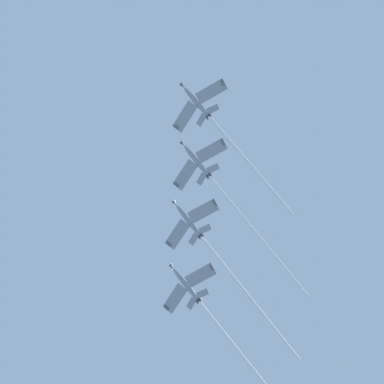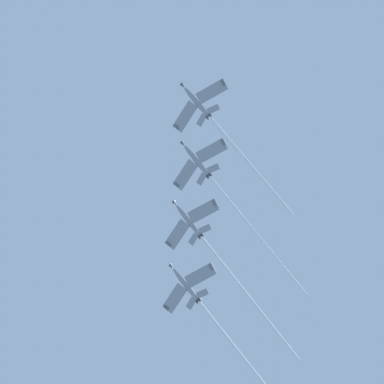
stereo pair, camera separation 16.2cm
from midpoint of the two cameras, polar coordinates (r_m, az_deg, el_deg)
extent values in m
ellipsoid|color=gray|center=(150.21, 0.53, 10.02)|extent=(6.06, 10.86, 6.93)
cone|color=#595E60|center=(152.75, -1.03, 11.79)|extent=(1.91, 2.30, 1.82)
ellipsoid|color=black|center=(151.53, 0.12, 10.53)|extent=(2.10, 3.05, 2.13)
cube|color=gray|center=(149.34, 2.21, 11.19)|extent=(9.44, 4.81, 1.90)
cube|color=#595E60|center=(149.10, 3.48, 12.17)|extent=(0.98, 1.74, 0.97)
cube|color=gray|center=(150.50, -0.77, 8.43)|extent=(9.08, 8.13, 1.90)
cube|color=#595E60|center=(151.15, -1.81, 7.29)|extent=(1.56, 1.72, 0.97)
cube|color=gray|center=(148.25, 2.38, 9.25)|extent=(3.76, 2.04, 1.00)
cube|color=gray|center=(148.75, 1.08, 8.06)|extent=(3.78, 3.65, 1.00)
cube|color=#595E60|center=(149.86, 1.84, 8.62)|extent=(1.58, 3.22, 3.61)
cylinder|color=#38383D|center=(148.07, 2.03, 8.56)|extent=(1.25, 1.48, 1.18)
cylinder|color=#38383D|center=(148.17, 1.78, 8.32)|extent=(1.25, 1.48, 1.18)
cylinder|color=white|center=(143.15, 6.48, 3.08)|extent=(14.47, 30.29, 18.50)
ellipsoid|color=gray|center=(148.54, 0.56, 3.50)|extent=(6.07, 10.85, 6.95)
cone|color=#595E60|center=(150.55, -1.00, 5.39)|extent=(1.91, 2.30, 1.82)
ellipsoid|color=black|center=(149.70, 0.14, 4.08)|extent=(2.10, 3.04, 2.13)
cube|color=gray|center=(147.33, 2.24, 4.65)|extent=(9.44, 4.82, 1.90)
cube|color=#595E60|center=(146.80, 3.50, 5.62)|extent=(0.98, 1.74, 0.97)
cube|color=gray|center=(149.30, -0.73, 1.93)|extent=(9.08, 8.14, 1.90)
cube|color=#595E60|center=(150.28, -1.77, 0.80)|extent=(1.57, 1.72, 0.97)
cube|color=gray|center=(146.81, 2.40, 2.65)|extent=(3.76, 2.05, 1.00)
cube|color=gray|center=(147.66, 1.11, 1.48)|extent=(3.78, 3.65, 1.00)
cube|color=#595E60|center=(148.60, 1.87, 2.08)|extent=(1.59, 3.22, 3.61)
cylinder|color=#38383D|center=(146.85, 2.06, 1.95)|extent=(1.25, 1.48, 1.18)
cylinder|color=#38383D|center=(147.01, 1.80, 1.71)|extent=(1.25, 1.48, 1.18)
cylinder|color=white|center=(143.23, 7.28, -4.67)|extent=(16.36, 34.86, 21.19)
ellipsoid|color=gray|center=(148.37, -0.34, -3.24)|extent=(6.13, 10.82, 6.97)
cone|color=#595E60|center=(149.88, -1.90, -1.27)|extent=(1.92, 2.30, 1.82)
ellipsoid|color=black|center=(149.38, -0.75, -2.62)|extent=(2.12, 3.04, 2.14)
cube|color=gray|center=(146.75, 1.32, -2.15)|extent=(9.45, 4.87, 1.91)
cube|color=#595E60|center=(145.86, 2.57, -1.19)|extent=(0.99, 1.74, 0.97)
cube|color=gray|center=(149.67, -1.62, -4.78)|extent=(9.05, 8.17, 1.91)
cube|color=#595E60|center=(151.03, -2.65, -5.85)|extent=(1.57, 1.71, 0.97)
cube|color=gray|center=(146.82, 1.49, -4.16)|extent=(3.77, 2.07, 1.01)
cube|color=gray|center=(148.08, 0.21, -5.29)|extent=(3.77, 3.66, 1.01)
cube|color=#595E60|center=(148.80, 0.98, -4.64)|extent=(1.61, 3.21, 3.61)
cylinder|color=#38383D|center=(147.08, 1.16, -4.85)|extent=(1.25, 1.48, 1.18)
cylinder|color=#38383D|center=(147.33, 0.90, -5.08)|extent=(1.25, 1.48, 1.18)
cylinder|color=white|center=(145.20, 6.37, -11.50)|extent=(16.66, 34.72, 21.33)
ellipsoid|color=gray|center=(149.49, -0.64, -10.34)|extent=(6.37, 10.69, 7.05)
cone|color=#595E60|center=(150.49, -2.24, -8.36)|extent=(1.95, 2.31, 1.83)
ellipsoid|color=black|center=(150.32, -1.06, -9.69)|extent=(2.17, 3.03, 2.15)
cube|color=gray|center=(147.44, 1.00, -9.30)|extent=(9.48, 5.09, 1.93)
cube|color=#595E60|center=(146.20, 2.22, -8.37)|extent=(1.03, 1.74, 0.98)
cube|color=gray|center=(151.32, -1.88, -11.82)|extent=(8.96, 8.29, 1.93)
cube|color=#595E60|center=(153.06, -2.88, -12.83)|extent=(1.59, 1.69, 0.98)
cube|color=gray|center=(148.12, 1.22, -11.28)|extent=(3.80, 2.15, 1.02)
cube|color=gray|center=(149.79, -0.04, -12.36)|extent=(3.73, 3.69, 1.02)
cube|color=#595E60|center=(150.25, 0.72, -11.67)|extent=(1.70, 3.18, 3.62)
cylinder|color=#38383D|center=(148.61, 0.90, -11.96)|extent=(1.28, 1.49, 1.19)
cylinder|color=#38383D|center=(148.94, 0.65, -12.17)|extent=(1.28, 1.49, 1.19)
cylinder|color=white|center=(148.48, 6.57, -18.76)|extent=(18.27, 35.76, 22.63)
camera|label=1|loc=(0.08, 90.03, 0.09)|focal=47.67mm
camera|label=2|loc=(0.08, -89.97, -0.09)|focal=47.67mm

